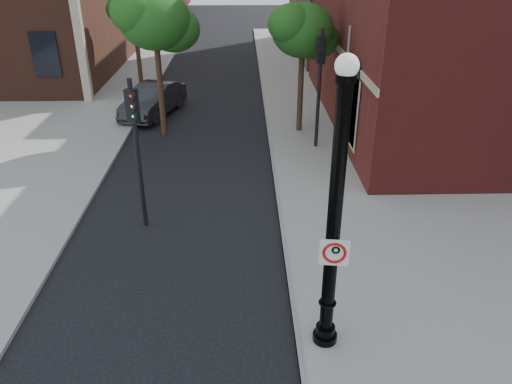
{
  "coord_description": "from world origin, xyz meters",
  "views": [
    {
      "loc": [
        0.96,
        -8.37,
        7.59
      ],
      "look_at": [
        1.24,
        2.0,
        2.32
      ],
      "focal_mm": 35.0,
      "sensor_mm": 36.0,
      "label": 1
    }
  ],
  "objects_px": {
    "traffic_signal_right": "(320,71)",
    "no_parking_sign": "(334,252)",
    "parked_car": "(153,100)",
    "traffic_signal_left": "(135,131)",
    "lamppost": "(333,231)"
  },
  "relations": [
    {
      "from": "traffic_signal_right",
      "to": "no_parking_sign",
      "type": "bearing_deg",
      "value": -104.36
    },
    {
      "from": "no_parking_sign",
      "to": "parked_car",
      "type": "height_order",
      "value": "no_parking_sign"
    },
    {
      "from": "parked_car",
      "to": "traffic_signal_right",
      "type": "relative_size",
      "value": 0.96
    },
    {
      "from": "no_parking_sign",
      "to": "parked_car",
      "type": "xyz_separation_m",
      "value": [
        -5.95,
        15.61,
        -1.66
      ]
    },
    {
      "from": "traffic_signal_left",
      "to": "traffic_signal_right",
      "type": "relative_size",
      "value": 0.93
    },
    {
      "from": "traffic_signal_left",
      "to": "no_parking_sign",
      "type": "bearing_deg",
      "value": -24.47
    },
    {
      "from": "parked_car",
      "to": "traffic_signal_left",
      "type": "relative_size",
      "value": 1.02
    },
    {
      "from": "parked_car",
      "to": "traffic_signal_right",
      "type": "xyz_separation_m",
      "value": [
        7.2,
        -4.54,
        2.42
      ]
    },
    {
      "from": "lamppost",
      "to": "traffic_signal_left",
      "type": "distance_m",
      "value": 6.78
    },
    {
      "from": "lamppost",
      "to": "traffic_signal_left",
      "type": "height_order",
      "value": "lamppost"
    },
    {
      "from": "parked_car",
      "to": "traffic_signal_left",
      "type": "bearing_deg",
      "value": -65.56
    },
    {
      "from": "lamppost",
      "to": "traffic_signal_right",
      "type": "distance_m",
      "value": 10.99
    },
    {
      "from": "traffic_signal_left",
      "to": "traffic_signal_right",
      "type": "xyz_separation_m",
      "value": [
        5.85,
        5.91,
        0.21
      ]
    },
    {
      "from": "no_parking_sign",
      "to": "traffic_signal_left",
      "type": "height_order",
      "value": "traffic_signal_left"
    },
    {
      "from": "traffic_signal_left",
      "to": "traffic_signal_right",
      "type": "height_order",
      "value": "traffic_signal_right"
    }
  ]
}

